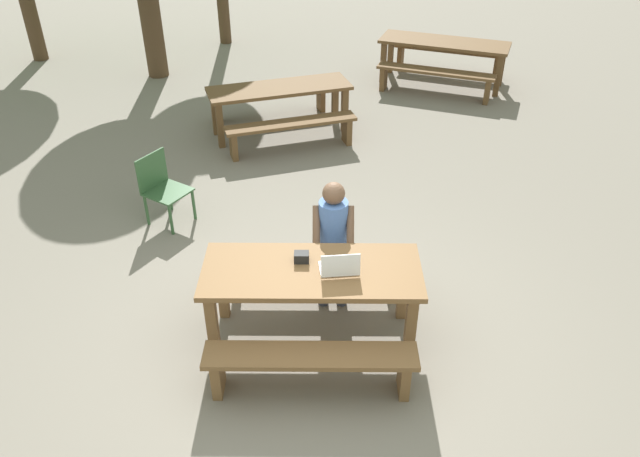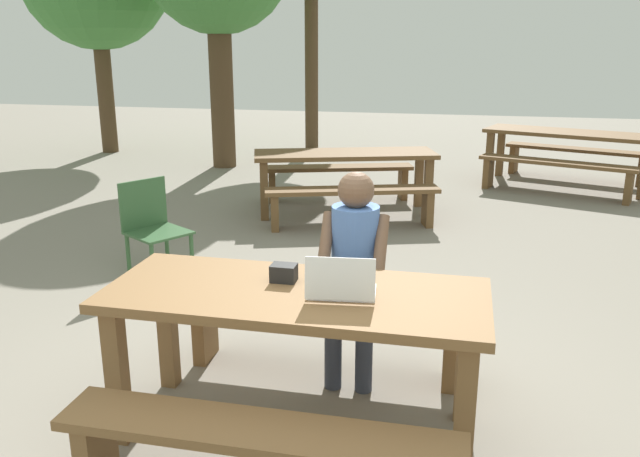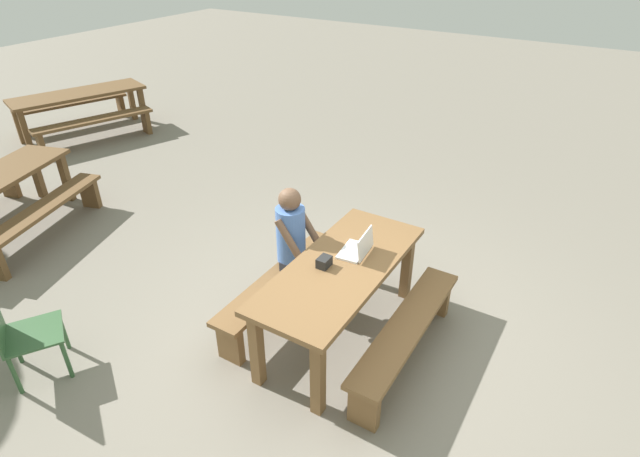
% 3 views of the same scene
% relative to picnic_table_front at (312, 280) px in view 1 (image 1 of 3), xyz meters
% --- Properties ---
extents(ground_plane, '(30.00, 30.00, 0.00)m').
position_rel_picnic_table_front_xyz_m(ground_plane, '(0.00, 0.00, -0.66)').
color(ground_plane, gray).
extents(picnic_table_front, '(1.88, 0.77, 0.78)m').
position_rel_picnic_table_front_xyz_m(picnic_table_front, '(0.00, 0.00, 0.00)').
color(picnic_table_front, brown).
rests_on(picnic_table_front, ground).
extents(bench_near, '(1.73, 0.30, 0.42)m').
position_rel_picnic_table_front_xyz_m(bench_near, '(0.00, -0.64, -0.34)').
color(bench_near, brown).
rests_on(bench_near, ground).
extents(bench_far, '(1.73, 0.30, 0.42)m').
position_rel_picnic_table_front_xyz_m(bench_far, '(0.00, 0.64, -0.34)').
color(bench_far, brown).
rests_on(bench_far, ground).
extents(laptop, '(0.35, 0.26, 0.22)m').
position_rel_picnic_table_front_xyz_m(laptop, '(0.24, -0.04, 0.17)').
color(laptop, white).
rests_on(laptop, picnic_table_front).
extents(small_pouch, '(0.13, 0.09, 0.09)m').
position_rel_picnic_table_front_xyz_m(small_pouch, '(-0.09, 0.11, 0.16)').
color(small_pouch, black).
rests_on(small_pouch, picnic_table_front).
extents(person_seated, '(0.38, 0.39, 1.25)m').
position_rel_picnic_table_front_xyz_m(person_seated, '(0.19, 0.60, 0.06)').
color(person_seated, '#333847').
rests_on(person_seated, ground).
extents(plastic_chair, '(0.61, 0.61, 0.82)m').
position_rel_picnic_table_front_xyz_m(plastic_chair, '(-1.75, 1.96, -0.22)').
color(plastic_chair, '#335933').
rests_on(plastic_chair, ground).
extents(picnic_table_mid, '(2.16, 1.25, 0.72)m').
position_rel_picnic_table_front_xyz_m(picnic_table_mid, '(-0.55, 4.39, -0.05)').
color(picnic_table_mid, brown).
rests_on(picnic_table_mid, ground).
extents(bench_mid_south, '(1.86, 0.85, 0.44)m').
position_rel_picnic_table_front_xyz_m(bench_mid_south, '(-0.36, 3.79, -0.33)').
color(bench_mid_south, brown).
rests_on(bench_mid_south, ground).
extents(bench_mid_north, '(1.86, 0.85, 0.44)m').
position_rel_picnic_table_front_xyz_m(bench_mid_north, '(-0.74, 4.99, -0.33)').
color(bench_mid_north, brown).
rests_on(bench_mid_north, ground).
extents(picnic_table_rear, '(2.29, 1.40, 0.76)m').
position_rel_picnic_table_front_xyz_m(picnic_table_rear, '(2.16, 6.43, -0.01)').
color(picnic_table_rear, brown).
rests_on(picnic_table_rear, ground).
extents(bench_rear_south, '(1.95, 0.94, 0.45)m').
position_rel_picnic_table_front_xyz_m(bench_rear_south, '(1.95, 5.85, -0.31)').
color(bench_rear_south, brown).
rests_on(bench_rear_south, ground).
extents(bench_rear_north, '(1.95, 0.94, 0.45)m').
position_rel_picnic_table_front_xyz_m(bench_rear_north, '(2.36, 7.00, -0.31)').
color(bench_rear_north, brown).
rests_on(bench_rear_north, ground).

